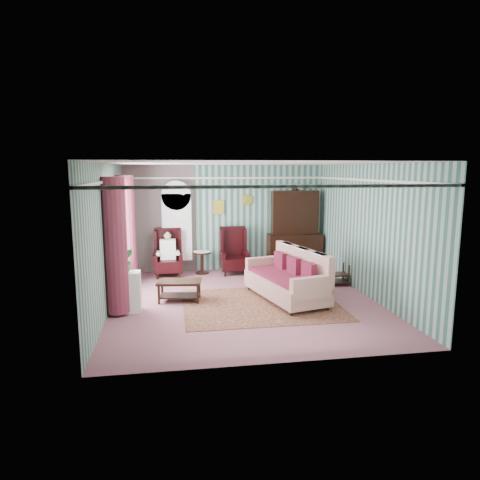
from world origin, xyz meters
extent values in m
plane|color=#95575D|center=(0.00, 0.00, 0.00)|extent=(6.00, 6.00, 0.00)
cube|color=#345E55|center=(0.00, 3.00, 1.45)|extent=(5.50, 0.02, 2.90)
cube|color=#345E55|center=(0.00, -3.00, 1.45)|extent=(5.50, 0.02, 2.90)
cube|color=#345E55|center=(-2.75, 0.00, 1.45)|extent=(0.02, 6.00, 2.90)
cube|color=#345E55|center=(2.75, 0.00, 1.45)|extent=(0.02, 6.00, 2.90)
cube|color=silver|center=(0.00, 0.00, 2.90)|extent=(5.50, 6.00, 0.02)
cube|color=#8B475A|center=(-1.80, 2.99, 1.45)|extent=(1.90, 0.01, 2.90)
cube|color=silver|center=(0.00, 0.00, 2.55)|extent=(5.50, 6.00, 0.05)
cube|color=white|center=(-2.72, 0.60, 1.55)|extent=(0.04, 1.50, 1.90)
cylinder|color=maroon|center=(-2.55, -0.45, 1.35)|extent=(0.44, 0.44, 2.60)
cylinder|color=maroon|center=(-2.55, 1.65, 1.35)|extent=(0.44, 0.44, 2.60)
cube|color=#AC942D|center=(-0.20, 2.97, 1.75)|extent=(0.30, 0.03, 0.38)
cube|color=white|center=(-1.35, 2.84, 1.12)|extent=(0.80, 0.28, 2.24)
cube|color=black|center=(1.90, 2.72, 1.18)|extent=(1.50, 0.56, 2.36)
cube|color=black|center=(-1.60, 2.45, 0.62)|extent=(0.76, 0.80, 1.25)
cube|color=black|center=(0.15, 2.45, 0.62)|extent=(0.76, 0.80, 1.25)
cylinder|color=black|center=(-0.70, 2.60, 0.30)|extent=(0.50, 0.50, 0.60)
cube|color=black|center=(2.47, 0.90, 0.27)|extent=(0.45, 0.38, 0.54)
cube|color=silver|center=(-2.40, -0.30, 0.40)|extent=(0.55, 0.35, 0.80)
cube|color=#501E1A|center=(0.30, -0.30, 0.01)|extent=(3.20, 2.60, 0.01)
cube|color=beige|center=(0.90, -0.02, 0.49)|extent=(1.54, 2.40, 0.98)
cube|color=beige|center=(1.31, 0.24, 0.47)|extent=(0.96, 0.89, 0.93)
cube|color=black|center=(-1.36, 0.23, 0.22)|extent=(0.98, 0.66, 0.44)
imported|color=#21561B|center=(-2.50, -0.40, 1.00)|extent=(0.38, 0.34, 0.39)
imported|color=#245119|center=(-2.38, -0.16, 1.02)|extent=(0.29, 0.26, 0.44)
imported|color=#184F1A|center=(-2.42, -0.20, 1.02)|extent=(0.26, 0.26, 0.44)
camera|label=1|loc=(-1.50, -8.67, 2.78)|focal=32.00mm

